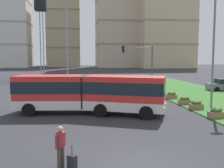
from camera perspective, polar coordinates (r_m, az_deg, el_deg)
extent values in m
plane|color=#2D2D33|center=(11.19, 6.42, -17.68)|extent=(260.00, 260.00, 0.00)
cube|color=red|center=(20.07, 2.87, -1.91)|extent=(6.50, 4.63, 2.55)
cube|color=silver|center=(20.22, 2.85, -4.51)|extent=(6.53, 4.65, 0.70)
cube|color=#19232D|center=(20.02, 2.87, -0.71)|extent=(6.55, 4.68, 0.90)
cube|color=red|center=(21.32, -13.57, -1.61)|extent=(5.46, 3.11, 2.55)
cube|color=silver|center=(21.46, -13.51, -4.06)|extent=(5.49, 3.13, 0.70)
cube|color=#19232D|center=(21.27, -13.60, -0.47)|extent=(5.51, 3.15, 0.90)
cylinder|color=#383838|center=(20.88, -5.23, -1.62)|extent=(2.40, 2.40, 2.45)
cylinder|color=black|center=(21.22, 8.32, -4.89)|extent=(1.03, 0.65, 1.00)
cylinder|color=black|center=(18.79, 7.49, -6.30)|extent=(1.03, 0.65, 1.00)
cylinder|color=black|center=(21.84, -0.61, -4.51)|extent=(1.03, 0.65, 1.00)
cylinder|color=black|center=(19.48, -2.54, -5.81)|extent=(1.03, 0.65, 1.00)
cylinder|color=black|center=(23.01, -16.01, -4.21)|extent=(1.03, 0.40, 1.00)
cylinder|color=black|center=(20.64, -17.77, -5.42)|extent=(1.03, 0.40, 1.00)
sphere|color=#F9EFC6|center=(20.73, 11.59, -4.36)|extent=(0.24, 0.24, 0.24)
sphere|color=#F9EFC6|center=(18.96, 11.31, -5.32)|extent=(0.24, 0.24, 0.24)
cube|color=black|center=(36.07, -13.56, -0.38)|extent=(4.59, 2.35, 0.80)
cube|color=black|center=(35.99, -13.83, 0.73)|extent=(2.57, 1.97, 0.60)
cylinder|color=black|center=(37.07, -11.29, -0.56)|extent=(0.66, 0.30, 0.64)
cylinder|color=black|center=(35.29, -11.06, -0.88)|extent=(0.66, 0.30, 0.64)
cylinder|color=black|center=(36.97, -15.93, -0.69)|extent=(0.66, 0.30, 0.64)
cylinder|color=black|center=(35.18, -15.94, -1.02)|extent=(0.66, 0.30, 0.64)
cube|color=slate|center=(37.37, 23.34, -0.48)|extent=(4.43, 1.87, 0.80)
cylinder|color=black|center=(35.88, 21.99, -1.10)|extent=(0.64, 0.23, 0.64)
cylinder|color=black|center=(37.44, 20.65, -0.77)|extent=(0.64, 0.23, 0.64)
cylinder|color=#4C4238|center=(11.15, -10.80, -15.34)|extent=(0.16, 0.16, 0.90)
cylinder|color=#4C4238|center=(11.01, -11.51, -15.63)|extent=(0.16, 0.16, 0.90)
cylinder|color=maroon|center=(10.83, -11.23, -11.79)|extent=(0.36, 0.36, 0.60)
sphere|color=tan|center=(10.71, -11.28, -9.65)|extent=(0.24, 0.24, 0.24)
cylinder|color=maroon|center=(11.02, -10.38, -11.74)|extent=(0.10, 0.10, 0.55)
cylinder|color=maroon|center=(10.68, -12.10, -12.35)|extent=(0.10, 0.10, 0.55)
cube|color=#232328|center=(10.94, -8.73, -16.54)|extent=(0.43, 0.41, 0.56)
cylinder|color=black|center=(10.76, -8.77, -14.12)|extent=(0.03, 0.03, 0.40)
cube|color=#937051|center=(20.48, 21.80, -6.23)|extent=(1.10, 0.56, 0.44)
ellipsoid|color=#2D6B28|center=(20.42, 21.84, -5.35)|extent=(0.99, 0.50, 0.28)
sphere|color=#D14C99|center=(20.26, 21.16, -5.12)|extent=(0.20, 0.20, 0.20)
sphere|color=#D14C99|center=(20.47, 21.74, -5.03)|extent=(0.20, 0.20, 0.20)
sphere|color=#D14C99|center=(20.49, 22.61, -5.05)|extent=(0.20, 0.20, 0.20)
cube|color=#937051|center=(23.16, 17.96, -4.70)|extent=(1.10, 0.56, 0.44)
ellipsoid|color=#2D6B28|center=(23.11, 17.98, -3.92)|extent=(0.99, 0.50, 0.28)
sphere|color=#D14C99|center=(22.97, 17.36, -3.71)|extent=(0.20, 0.20, 0.20)
sphere|color=#D14C99|center=(23.16, 17.90, -3.65)|extent=(0.20, 0.20, 0.20)
sphere|color=#D14C99|center=(23.16, 18.68, -3.67)|extent=(0.20, 0.20, 0.20)
cube|color=#937051|center=(25.26, 15.60, -3.76)|extent=(1.10, 0.56, 0.44)
ellipsoid|color=#2D6B28|center=(25.20, 15.62, -3.04)|extent=(0.99, 0.50, 0.28)
sphere|color=#EF7566|center=(25.08, 15.04, -2.84)|extent=(0.20, 0.20, 0.20)
sphere|color=#EF7566|center=(25.26, 15.56, -2.79)|extent=(0.20, 0.20, 0.20)
sphere|color=#EF7566|center=(25.25, 16.27, -2.81)|extent=(0.20, 0.20, 0.20)
cube|color=#937051|center=(28.26, 12.90, -2.66)|extent=(1.10, 0.56, 0.44)
ellipsoid|color=#2D6B28|center=(28.21, 12.92, -2.02)|extent=(0.99, 0.50, 0.28)
sphere|color=orange|center=(28.10, 12.39, -1.84)|extent=(0.20, 0.20, 0.20)
sphere|color=orange|center=(28.27, 12.87, -1.80)|extent=(0.20, 0.20, 0.20)
sphere|color=orange|center=(28.25, 13.50, -1.82)|extent=(0.20, 0.20, 0.20)
sphere|color=green|center=(7.07, -15.38, 16.24)|extent=(0.16, 0.16, 0.16)
cylinder|color=#474C51|center=(33.40, 8.73, 3.23)|extent=(0.16, 0.16, 5.81)
cylinder|color=#474C51|center=(32.85, 5.43, 7.95)|extent=(4.02, 0.10, 0.10)
cube|color=black|center=(32.48, 2.47, 7.64)|extent=(0.28, 0.28, 0.80)
sphere|color=red|center=(32.49, 2.47, 8.08)|extent=(0.16, 0.16, 0.16)
sphere|color=yellow|center=(32.48, 2.47, 7.62)|extent=(0.16, 0.16, 0.16)
sphere|color=green|center=(32.48, 2.47, 7.17)|extent=(0.16, 0.16, 0.16)
cylinder|color=slate|center=(24.54, 21.30, 6.63)|extent=(0.18, 0.18, 9.86)
cube|color=silver|center=(120.63, -21.83, 11.99)|extent=(17.85, 16.64, 35.87)
cube|color=#A4A099|center=(119.98, -21.66, 7.90)|extent=(18.05, 16.84, 0.70)
cube|color=#A4A099|center=(120.67, -21.83, 12.16)|extent=(18.05, 16.84, 0.70)
cube|color=#A4A099|center=(122.02, -22.00, 16.34)|extent=(18.05, 16.84, 0.70)
cube|color=tan|center=(124.81, -10.57, 13.07)|extent=(14.29, 19.89, 40.08)
cube|color=#85765B|center=(123.90, -10.46, 7.71)|extent=(14.49, 20.09, 0.70)
cube|color=#85765B|center=(124.41, -10.54, 11.40)|extent=(14.49, 20.09, 0.70)
cube|color=#85765B|center=(125.43, -10.61, 15.05)|extent=(14.49, 20.09, 0.70)
cube|color=#C6B299|center=(113.37, 1.84, 15.37)|extent=(20.03, 15.79, 45.85)
cube|color=gray|center=(111.98, 1.82, 8.59)|extent=(20.23, 15.99, 0.70)
cube|color=gray|center=(112.76, 1.84, 13.25)|extent=(20.23, 15.99, 0.70)
cube|color=gray|center=(114.28, 1.85, 17.82)|extent=(20.23, 15.99, 0.70)
cube|color=beige|center=(111.63, 11.18, 12.74)|extent=(21.20, 19.89, 35.55)
cube|color=#9C8D6E|center=(110.94, 11.09, 8.36)|extent=(21.40, 20.09, 0.70)
cube|color=#9C8D6E|center=(111.67, 11.18, 12.92)|extent=(21.40, 20.09, 0.70)
cube|color=#9C8D6E|center=(113.10, 11.28, 17.39)|extent=(21.40, 20.09, 0.70)
cylinder|color=gray|center=(69.20, -9.84, 14.43)|extent=(0.24, 0.24, 29.43)
cylinder|color=gray|center=(69.60, -14.94, 14.27)|extent=(0.24, 0.24, 29.43)
cylinder|color=gray|center=(63.27, -9.99, 15.23)|extent=(0.24, 0.24, 29.43)
cylinder|color=gray|center=(63.71, -15.58, 15.04)|extent=(0.24, 0.24, 29.43)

